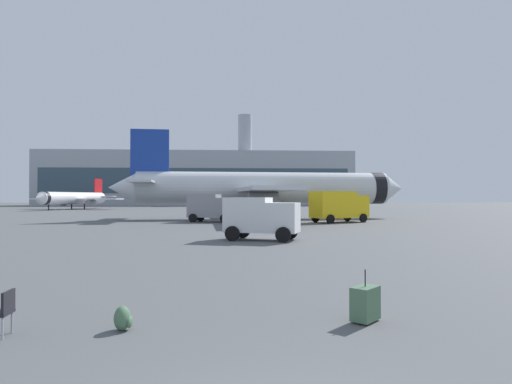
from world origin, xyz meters
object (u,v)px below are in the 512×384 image
airplane_taxiing (75,198)px  cargo_van (261,216)px  safety_cone_mid (340,216)px  airplane_at_gate (263,188)px  fuel_truck (339,205)px  safety_cone_near (279,213)px  service_truck (211,207)px  gate_chair (1,310)px  traveller_backpack (123,319)px  rolling_suitcase (365,303)px

airplane_taxiing → cargo_van: 75.87m
safety_cone_mid → cargo_van: bearing=-114.7°
airplane_at_gate → fuel_truck: (7.25, -7.96, -1.88)m
fuel_truck → safety_cone_mid: (1.56, 5.71, -1.42)m
cargo_van → safety_cone_near: 35.78m
service_truck → gate_chair: (-2.40, -37.60, -1.11)m
airplane_taxiing → safety_cone_near: bearing=-39.2°
traveller_backpack → gate_chair: bearing=-173.7°
fuel_truck → safety_cone_near: (-4.16, 17.43, -1.42)m
safety_cone_near → cargo_van: bearing=-98.3°
gate_chair → traveller_backpack: bearing=6.3°
safety_cone_near → gate_chair: bearing=-102.0°
rolling_suitcase → gate_chair: size_ratio=1.28×
cargo_van → safety_cone_near: bearing=81.7°
safety_cone_near → safety_cone_mid: safety_cone_near is taller
rolling_suitcase → fuel_truck: bearing=76.7°
traveller_backpack → cargo_van: bearing=77.3°
airplane_taxiing → cargo_van: size_ratio=4.70×
safety_cone_near → service_truck: bearing=-119.5°
fuel_truck → traveller_backpack: (-13.32, -35.78, -1.54)m
safety_cone_mid → traveller_backpack: size_ratio=1.48×
fuel_truck → traveller_backpack: size_ratio=13.45×
airplane_at_gate → safety_cone_mid: airplane_at_gate is taller
safety_cone_near → safety_cone_mid: (5.72, -11.71, -0.00)m
service_truck → cargo_van: (3.82, -19.54, -0.16)m
airplane_at_gate → cargo_van: 26.10m
rolling_suitcase → traveller_backpack: size_ratio=2.29×
airplane_at_gate → gate_chair: airplane_at_gate is taller
airplane_taxiing → cargo_van: (34.41, -67.61, -0.91)m
cargo_van → safety_cone_mid: bearing=65.3°
service_truck → airplane_at_gate: bearing=47.4°
service_truck → cargo_van: 19.91m
airplane_at_gate → airplane_taxiing: airplane_at_gate is taller
airplane_at_gate → safety_cone_near: (3.09, 9.46, -3.31)m
airplane_taxiing → traveller_backpack: (30.41, -85.42, -2.12)m
cargo_van → airplane_taxiing: bearing=117.0°
fuel_truck → rolling_suitcase: size_ratio=5.87×
airplane_taxiing → rolling_suitcase: bearing=-67.4°
service_truck → safety_cone_near: bearing=60.5°
fuel_truck → safety_cone_near: 17.97m
airplane_taxiing → cargo_van: bearing=-63.0°
safety_cone_near → gate_chair: (-11.37, -53.45, 0.15)m
fuel_truck → safety_cone_near: fuel_truck is taller
airplane_at_gate → gate_chair: (-8.28, -43.99, -3.16)m
cargo_van → traveller_backpack: 18.30m
airplane_taxiing → fuel_truck: bearing=-48.6°
airplane_at_gate → fuel_truck: airplane_at_gate is taller
safety_cone_near → gate_chair: size_ratio=0.83×
airplane_at_gate → cargo_van: size_ratio=7.43×
safety_cone_mid → gate_chair: gate_chair is taller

